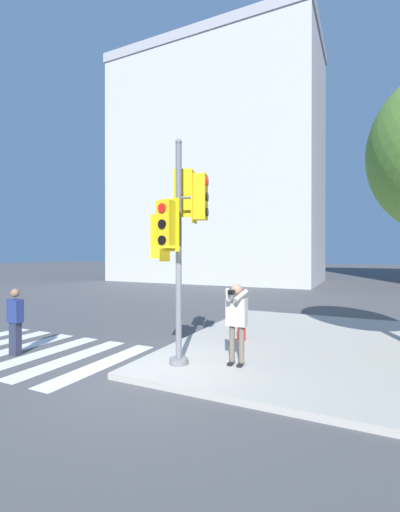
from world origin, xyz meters
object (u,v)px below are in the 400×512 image
(traffic_signal_pole, at_px, (178,225))
(fire_hydrant, at_px, (242,326))
(person_photographer, at_px, (237,316))
(pedestrian_distant, at_px, (15,320))

(traffic_signal_pole, height_order, fire_hydrant, traffic_signal_pole)
(person_photographer, xyz_separation_m, fire_hydrant, (-0.55, 1.91, -0.62))
(person_photographer, bearing_deg, pedestrian_distant, -166.24)
(fire_hydrant, bearing_deg, traffic_signal_pole, -102.93)
(traffic_signal_pole, height_order, pedestrian_distant, traffic_signal_pole)
(pedestrian_distant, distance_m, fire_hydrant, 5.44)
(traffic_signal_pole, relative_size, pedestrian_distant, 2.95)
(person_photographer, height_order, pedestrian_distant, person_photographer)
(person_photographer, xyz_separation_m, pedestrian_distant, (-4.98, -1.22, -0.29))
(traffic_signal_pole, xyz_separation_m, person_photographer, (1.09, 0.46, -1.83))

